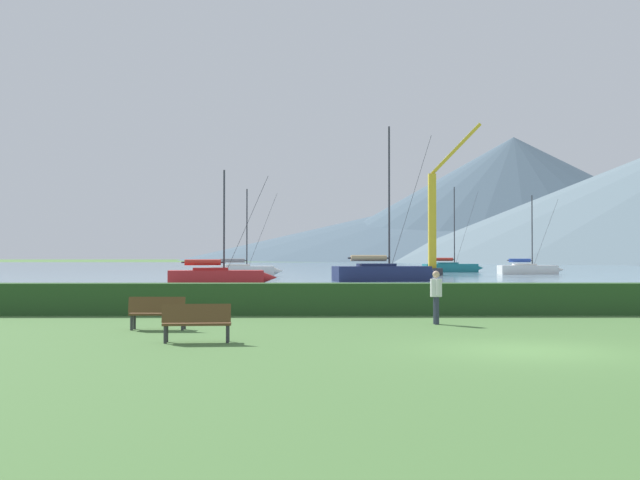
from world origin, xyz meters
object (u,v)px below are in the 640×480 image
at_px(sailboat_slip_1, 217,276).
at_px(park_bench_under_tree, 197,321).
at_px(person_standing_walker, 436,293).
at_px(dock_crane, 434,229).
at_px(sailboat_slip_10, 528,269).
at_px(sailboat_slip_7, 451,267).
at_px(park_bench_near_path, 158,311).
at_px(sailboat_slip_5, 383,272).
at_px(sailboat_slip_2, 242,270).

height_order(sailboat_slip_1, park_bench_under_tree, sailboat_slip_1).
bearing_deg(sailboat_slip_1, person_standing_walker, -79.64).
relative_size(person_standing_walker, dock_crane, 0.10).
bearing_deg(sailboat_slip_10, dock_crane, -158.14).
distance_m(sailboat_slip_7, park_bench_near_path, 84.76).
bearing_deg(park_bench_near_path, sailboat_slip_10, 68.88).
bearing_deg(park_bench_near_path, park_bench_under_tree, -62.79).
bearing_deg(sailboat_slip_5, dock_crane, 58.46).
height_order(park_bench_near_path, person_standing_walker, person_standing_walker).
xyz_separation_m(sailboat_slip_5, sailboat_slip_7, (12.12, 37.48, -0.10)).
distance_m(sailboat_slip_1, park_bench_near_path, 35.36).
relative_size(sailboat_slip_5, park_bench_under_tree, 7.76).
relative_size(sailboat_slip_7, person_standing_walker, 6.80).
distance_m(sailboat_slip_10, park_bench_near_path, 75.94).
distance_m(sailboat_slip_2, dock_crane, 21.51).
bearing_deg(sailboat_slip_2, park_bench_near_path, -94.86).
distance_m(park_bench_near_path, person_standing_walker, 8.45).
distance_m(sailboat_slip_5, dock_crane, 22.06).
xyz_separation_m(sailboat_slip_10, dock_crane, (-11.76, -5.41, 4.42)).
distance_m(person_standing_walker, dock_crane, 63.57).
distance_m(sailboat_slip_1, sailboat_slip_7, 52.76).
bearing_deg(person_standing_walker, sailboat_slip_2, 95.58).
relative_size(sailboat_slip_2, park_bench_near_path, 5.67).
height_order(sailboat_slip_1, sailboat_slip_10, sailboat_slip_10).
relative_size(sailboat_slip_10, park_bench_near_path, 5.69).
bearing_deg(sailboat_slip_2, dock_crane, 2.01).
xyz_separation_m(sailboat_slip_1, sailboat_slip_2, (-0.54, 25.77, 0.00)).
distance_m(sailboat_slip_7, dock_crane, 18.31).
relative_size(sailboat_slip_5, person_standing_walker, 7.92).
height_order(sailboat_slip_5, park_bench_under_tree, sailboat_slip_5).
height_order(sailboat_slip_10, park_bench_near_path, sailboat_slip_10).
relative_size(sailboat_slip_1, sailboat_slip_2, 0.91).
bearing_deg(park_bench_near_path, dock_crane, 76.40).
distance_m(sailboat_slip_2, park_bench_under_tree, 64.57).
relative_size(sailboat_slip_1, park_bench_near_path, 5.18).
bearing_deg(sailboat_slip_1, sailboat_slip_5, 27.53).
distance_m(sailboat_slip_1, sailboat_slip_2, 25.77).
xyz_separation_m(person_standing_walker, dock_crane, (9.36, 62.75, 4.08)).
relative_size(sailboat_slip_1, park_bench_under_tree, 4.98).
height_order(sailboat_slip_2, park_bench_under_tree, sailboat_slip_2).
xyz_separation_m(sailboat_slip_7, person_standing_walker, (-14.08, -79.89, 0.30)).
relative_size(sailboat_slip_5, sailboat_slip_7, 1.16).
bearing_deg(sailboat_slip_10, park_bench_near_path, -115.58).
xyz_separation_m(sailboat_slip_10, park_bench_near_path, (-29.34, -70.04, -0.10)).
height_order(sailboat_slip_2, person_standing_walker, sailboat_slip_2).
relative_size(sailboat_slip_5, sailboat_slip_10, 1.42).
distance_m(sailboat_slip_2, sailboat_slip_7, 32.84).
bearing_deg(sailboat_slip_1, sailboat_slip_2, 83.56).
relative_size(park_bench_under_tree, dock_crane, 0.10).
relative_size(sailboat_slip_10, person_standing_walker, 5.59).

